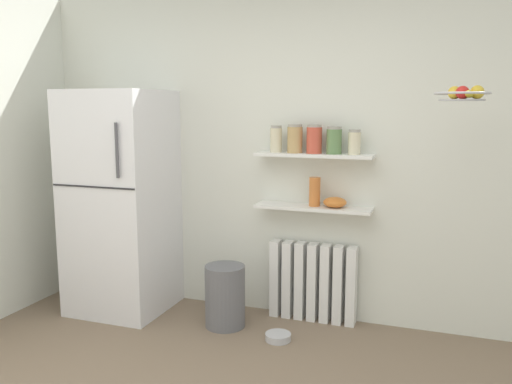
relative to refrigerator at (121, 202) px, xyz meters
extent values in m
cube|color=silver|center=(1.42, 0.40, 0.40)|extent=(7.04, 0.10, 2.60)
cube|color=silver|center=(0.00, 0.00, 0.00)|extent=(0.74, 0.71, 1.79)
cube|color=#262628|center=(0.00, -0.36, 0.18)|extent=(0.72, 0.01, 0.01)
cylinder|color=#4C4C51|center=(0.24, -0.37, 0.46)|extent=(0.02, 0.02, 0.40)
cube|color=white|center=(1.24, 0.27, -0.59)|extent=(0.07, 0.12, 0.61)
cube|color=white|center=(1.34, 0.27, -0.59)|extent=(0.07, 0.12, 0.61)
cube|color=white|center=(1.44, 0.27, -0.59)|extent=(0.07, 0.12, 0.61)
cube|color=white|center=(1.54, 0.27, -0.59)|extent=(0.07, 0.12, 0.61)
cube|color=white|center=(1.64, 0.27, -0.59)|extent=(0.07, 0.12, 0.61)
cube|color=white|center=(1.74, 0.27, -0.59)|extent=(0.07, 0.12, 0.61)
cube|color=white|center=(1.84, 0.27, -0.59)|extent=(0.07, 0.12, 0.61)
cube|color=white|center=(1.54, 0.24, 0.01)|extent=(0.89, 0.22, 0.02)
cube|color=white|center=(1.54, 0.24, 0.41)|extent=(0.89, 0.22, 0.02)
cylinder|color=beige|center=(1.24, 0.24, 0.51)|extent=(0.09, 0.09, 0.18)
cylinder|color=gray|center=(1.24, 0.24, 0.62)|extent=(0.08, 0.08, 0.02)
cylinder|color=tan|center=(1.39, 0.24, 0.52)|extent=(0.12, 0.12, 0.19)
cylinder|color=gray|center=(1.39, 0.24, 0.63)|extent=(0.11, 0.11, 0.02)
cylinder|color=#C64C38|center=(1.54, 0.24, 0.52)|extent=(0.12, 0.12, 0.19)
cylinder|color=gray|center=(1.54, 0.24, 0.63)|extent=(0.11, 0.11, 0.02)
cylinder|color=#5B7F4C|center=(1.69, 0.24, 0.51)|extent=(0.11, 0.11, 0.18)
cylinder|color=gray|center=(1.69, 0.24, 0.61)|extent=(0.10, 0.10, 0.02)
cylinder|color=beige|center=(1.84, 0.24, 0.50)|extent=(0.09, 0.09, 0.16)
cylinder|color=gray|center=(1.84, 0.24, 0.59)|extent=(0.08, 0.08, 0.02)
cylinder|color=#CC7033|center=(1.55, 0.24, 0.13)|extent=(0.08, 0.08, 0.22)
ellipsoid|color=orange|center=(1.70, 0.24, 0.06)|extent=(0.17, 0.17, 0.08)
cylinder|color=slate|center=(0.94, -0.07, -0.66)|extent=(0.30, 0.30, 0.48)
cylinder|color=#B7B7BC|center=(1.40, -0.18, -0.87)|extent=(0.19, 0.19, 0.05)
torus|color=#B2B2B7|center=(2.54, -0.18, 0.85)|extent=(0.32, 0.32, 0.01)
cylinder|color=#A8A8AD|center=(2.54, -0.18, 0.81)|extent=(0.26, 0.26, 0.01)
sphere|color=gold|center=(2.62, -0.18, 0.85)|extent=(0.08, 0.08, 0.08)
sphere|color=gold|center=(2.55, -0.15, 0.85)|extent=(0.07, 0.07, 0.07)
sphere|color=gold|center=(2.49, -0.17, 0.85)|extent=(0.08, 0.08, 0.08)
sphere|color=red|center=(2.54, -0.21, 0.85)|extent=(0.08, 0.08, 0.08)
ellipsoid|color=yellow|center=(2.58, -0.21, 0.84)|extent=(0.07, 0.18, 0.05)
camera|label=1|loc=(2.46, -3.62, 0.77)|focal=37.16mm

